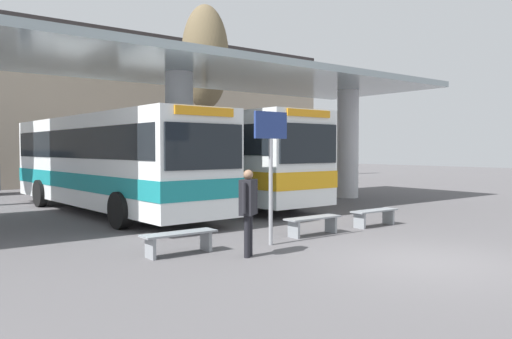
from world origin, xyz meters
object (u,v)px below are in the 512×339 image
waiting_bench_far_platform (179,238)px  pedestrian_waiting (248,204)px  poplar_tree_behind_right (205,58)px  transit_bus_center_bay (209,156)px  waiting_bench_near_pillar (374,214)px  info_sign_platform (271,150)px  waiting_bench_mid_platform (313,222)px  transit_bus_left_bay (108,159)px

waiting_bench_far_platform → pedestrian_waiting: size_ratio=0.92×
poplar_tree_behind_right → transit_bus_center_bay: bearing=-120.9°
waiting_bench_far_platform → pedestrian_waiting: pedestrian_waiting is taller
waiting_bench_far_platform → poplar_tree_behind_right: bearing=56.3°
waiting_bench_near_pillar → info_sign_platform: (-4.03, -0.34, 1.80)m
waiting_bench_mid_platform → waiting_bench_near_pillar: bearing=0.0°
transit_bus_center_bay → waiting_bench_far_platform: (-5.59, -7.71, -1.56)m
waiting_bench_mid_platform → info_sign_platform: (-1.65, -0.34, 1.79)m
waiting_bench_near_pillar → poplar_tree_behind_right: bearing=76.4°
info_sign_platform → poplar_tree_behind_right: (7.55, 14.89, 5.02)m
waiting_bench_near_pillar → waiting_bench_mid_platform: bearing=180.0°
pedestrian_waiting → transit_bus_center_bay: bearing=26.7°
transit_bus_center_bay → waiting_bench_far_platform: bearing=53.0°
waiting_bench_near_pillar → pedestrian_waiting: 5.33m
waiting_bench_near_pillar → waiting_bench_mid_platform: 2.38m
waiting_bench_far_platform → info_sign_platform: size_ratio=0.54×
transit_bus_left_bay → waiting_bench_near_pillar: bearing=119.5°
info_sign_platform → waiting_bench_mid_platform: bearing=11.6°
pedestrian_waiting → waiting_bench_near_pillar: bearing=-24.3°
waiting_bench_near_pillar → poplar_tree_behind_right: poplar_tree_behind_right is taller
transit_bus_center_bay → pedestrian_waiting: 9.91m
waiting_bench_mid_platform → transit_bus_left_bay: bearing=107.2°
waiting_bench_near_pillar → info_sign_platform: 4.43m
info_sign_platform → poplar_tree_behind_right: poplar_tree_behind_right is taller
transit_bus_center_bay → poplar_tree_behind_right: 9.55m
transit_bus_center_bay → pedestrian_waiting: transit_bus_center_bay is taller
transit_bus_left_bay → info_sign_platform: size_ratio=3.96×
transit_bus_center_bay → waiting_bench_far_platform: size_ratio=7.00×
waiting_bench_mid_platform → waiting_bench_far_platform: (-3.78, 0.00, -0.00)m
waiting_bench_far_platform → info_sign_platform: 2.81m
waiting_bench_mid_platform → waiting_bench_far_platform: bearing=180.0°
info_sign_platform → poplar_tree_behind_right: size_ratio=0.30×
transit_bus_left_bay → info_sign_platform: (0.70, -7.90, 0.32)m
waiting_bench_mid_platform → info_sign_platform: info_sign_platform is taller
waiting_bench_near_pillar → info_sign_platform: bearing=-175.2°
waiting_bench_mid_platform → pedestrian_waiting: size_ratio=0.92×
transit_bus_center_bay → waiting_bench_near_pillar: transit_bus_center_bay is taller
transit_bus_left_bay → info_sign_platform: transit_bus_left_bay is taller
waiting_bench_far_platform → poplar_tree_behind_right: size_ratio=0.16×
transit_bus_center_bay → pedestrian_waiting: bearing=61.2°
info_sign_platform → transit_bus_center_bay: bearing=66.7°
waiting_bench_far_platform → pedestrian_waiting: (0.99, -1.03, 0.73)m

